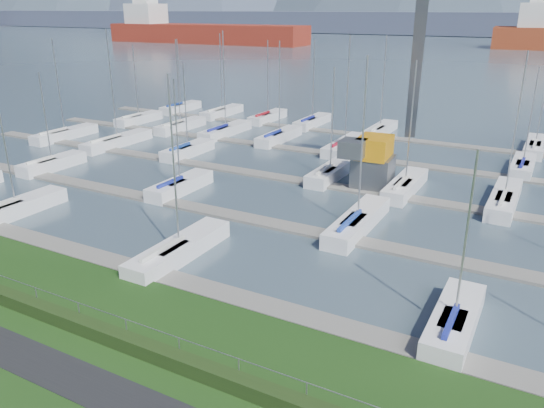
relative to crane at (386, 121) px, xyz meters
The scene contains 8 objects.
path 32.27m from the crane, 93.36° to the right, with size 160.00×2.00×0.04m, color black.
water 231.31m from the crane, 90.46° to the left, with size 800.00×540.00×0.20m, color #415360.
hedge 29.65m from the crane, 93.66° to the right, with size 80.00×0.70×0.70m, color #203413.
fence 29.12m from the crane, 93.71° to the right, with size 0.04×0.04×80.00m, color #909398.
docks 6.47m from the crane, 123.97° to the right, with size 90.00×41.60×0.25m.
crane is the anchor object (origin of this frame).
cargo_ship_west 204.05m from the crane, 130.50° to the left, with size 92.17×20.76×21.50m.
sailboat_fleet 4.30m from the crane, 163.94° to the left, with size 75.32×49.13×12.85m.
Camera 1 is at (14.61, -14.89, 14.37)m, focal length 35.00 mm.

